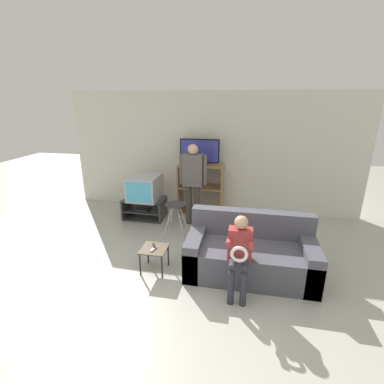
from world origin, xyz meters
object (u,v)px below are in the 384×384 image
at_px(television_main, 144,188).
at_px(snack_table, 154,252).
at_px(remote_control_black, 154,246).
at_px(folding_stool, 176,209).
at_px(person_seated_child, 240,250).
at_px(media_shelf, 201,189).
at_px(couch, 250,254).
at_px(tv_stand, 145,208).
at_px(person_standing_adult, 193,177).
at_px(television_flat, 200,152).
at_px(remote_control_white, 153,249).

height_order(television_main, snack_table, television_main).
bearing_deg(snack_table, remote_control_black, 107.77).
xyz_separation_m(folding_stool, person_seated_child, (1.19, -1.43, 0.11)).
height_order(media_shelf, folding_stool, media_shelf).
bearing_deg(couch, tv_stand, 144.07).
height_order(television_main, person_standing_adult, person_standing_adult).
relative_size(tv_stand, folding_stool, 1.35).
height_order(folding_stool, snack_table, folding_stool).
height_order(television_main, person_seated_child, person_seated_child).
bearing_deg(person_seated_child, folding_stool, 129.78).
xyz_separation_m(media_shelf, snack_table, (-0.29, -2.33, -0.25)).
bearing_deg(television_flat, tv_stand, -154.87).
bearing_deg(person_standing_adult, couch, -52.59).
distance_m(remote_control_black, couch, 1.40).
relative_size(tv_stand, person_standing_adult, 0.52).
height_order(snack_table, couch, couch).
xyz_separation_m(snack_table, person_standing_adult, (0.24, 1.71, 0.67)).
xyz_separation_m(tv_stand, couch, (2.20, -1.60, 0.08)).
relative_size(snack_table, couch, 0.21).
bearing_deg(tv_stand, person_standing_adult, -6.15).
distance_m(tv_stand, television_flat, 1.66).
bearing_deg(person_standing_adult, remote_control_white, -97.57).
bearing_deg(remote_control_white, tv_stand, 127.72).
relative_size(folding_stool, couch, 0.35).
xyz_separation_m(person_standing_adult, person_seated_child, (0.98, -1.99, -0.36)).
relative_size(television_main, media_shelf, 0.62).
height_order(television_main, remote_control_white, television_main).
bearing_deg(media_shelf, tv_stand, -155.86).
bearing_deg(person_seated_child, tv_stand, 134.34).
relative_size(tv_stand, person_seated_child, 0.80).
bearing_deg(television_flat, couch, -62.17).
height_order(media_shelf, remote_control_white, media_shelf).
height_order(remote_control_black, person_seated_child, person_seated_child).
xyz_separation_m(media_shelf, couch, (1.08, -2.10, -0.27)).
distance_m(media_shelf, television_flat, 0.80).
distance_m(television_main, folding_stool, 1.08).
bearing_deg(person_standing_adult, person_seated_child, -63.66).
bearing_deg(television_flat, person_standing_adult, -91.82).
relative_size(television_main, snack_table, 1.84).
bearing_deg(person_seated_child, couch, 73.54).
xyz_separation_m(television_main, snack_table, (0.81, -1.82, -0.37)).
relative_size(remote_control_black, person_seated_child, 0.14).
relative_size(media_shelf, snack_table, 2.97).
xyz_separation_m(television_main, folding_stool, (0.84, -0.66, -0.17)).
bearing_deg(couch, television_main, 143.96).
bearing_deg(media_shelf, folding_stool, -102.82).
distance_m(tv_stand, person_seated_child, 2.97).
height_order(remote_control_white, couch, couch).
xyz_separation_m(couch, person_standing_adult, (-1.13, 1.48, 0.69)).
bearing_deg(tv_stand, remote_control_white, -65.82).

